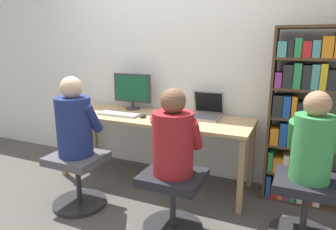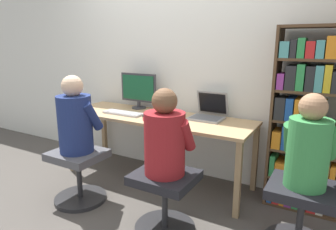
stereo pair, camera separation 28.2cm
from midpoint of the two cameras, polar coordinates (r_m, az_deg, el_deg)
name	(u,v)px [view 2 (the right image)]	position (r m, az deg, el deg)	size (l,w,h in m)	color
ground_plane	(140,191)	(3.14, -2.82, -14.39)	(14.00, 14.00, 0.00)	#4C4742
wall_back	(174,58)	(3.40, 3.56, 10.70)	(10.00, 0.05, 2.60)	silver
desk	(156,122)	(3.16, 0.23, -1.38)	(2.06, 0.65, 0.72)	tan
desktop_monitor	(138,90)	(3.46, -3.34, 4.75)	(0.47, 0.17, 0.41)	#333338
laptop	(208,113)	(3.07, 10.29, 0.32)	(0.33, 0.33, 0.26)	gray
keyboard	(123,113)	(3.22, -6.11, 0.35)	(0.45, 0.15, 0.03)	#B2B2B7
computer_mouse_by_keyboard	(146,115)	(3.09, -1.70, -0.12)	(0.07, 0.09, 0.03)	black
office_chair_left	(79,172)	(2.94, -13.99, -10.57)	(0.49, 0.49, 0.49)	#262628
office_chair_right	(165,198)	(2.44, 2.82, -15.52)	(0.49, 0.49, 0.49)	#262628
person_at_monitor	(75,119)	(2.78, -14.52, -0.81)	(0.38, 0.34, 0.70)	navy
person_at_laptop	(165,138)	(2.24, 3.02, -4.42)	(0.38, 0.33, 0.66)	maroon
bookshelf	(311,124)	(2.90, 28.08, -1.64)	(0.81, 0.29, 1.61)	#513823
office_chair_side	(301,212)	(2.51, 27.09, -16.25)	(0.49, 0.49, 0.49)	#262628
person_near_shelf	(308,147)	(2.32, 28.42, -5.39)	(0.34, 0.31, 0.66)	#388C47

